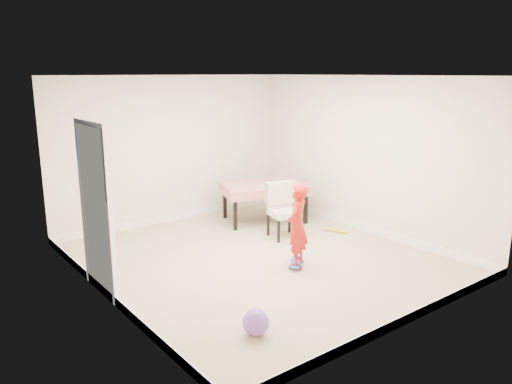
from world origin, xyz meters
TOP-DOWN VIEW (x-y plane):
  - ground at (0.00, 0.00)m, footprint 5.00×5.00m
  - ceiling at (0.00, 0.00)m, footprint 4.50×5.00m
  - wall_back at (0.00, 2.48)m, footprint 4.50×0.04m
  - wall_front at (0.00, -2.48)m, footprint 4.50×0.04m
  - wall_left at (-2.23, 0.00)m, footprint 0.04×5.00m
  - wall_right at (2.23, 0.00)m, footprint 0.04×5.00m
  - door at (-2.22, 0.30)m, footprint 0.11×0.94m
  - baseboard_back at (0.00, 2.49)m, footprint 4.50×0.02m
  - baseboard_front at (0.00, -2.49)m, footprint 4.50×0.02m
  - baseboard_left at (-2.24, 0.00)m, footprint 0.02×5.00m
  - baseboard_right at (2.24, 0.00)m, footprint 0.02×5.00m
  - dining_table at (1.26, 1.46)m, footprint 1.72×1.40m
  - dining_chair at (0.93, 0.52)m, footprint 0.62×0.68m
  - skateboard at (0.25, -0.53)m, footprint 0.48×0.46m
  - child at (0.22, -0.57)m, footprint 0.50×0.45m
  - balloon at (-1.35, -1.69)m, footprint 0.28×0.28m
  - foam_toy at (1.80, 0.19)m, footprint 0.20×0.39m

SIDE VIEW (x-z plane):
  - ground at x=0.00m, z-range 0.00..0.00m
  - foam_toy at x=1.80m, z-range 0.00..0.06m
  - skateboard at x=0.25m, z-range 0.00..0.07m
  - baseboard_back at x=0.00m, z-range 0.00..0.12m
  - baseboard_front at x=0.00m, z-range 0.00..0.12m
  - baseboard_left at x=-2.24m, z-range 0.00..0.12m
  - baseboard_right at x=2.24m, z-range 0.00..0.12m
  - balloon at x=-1.35m, z-range 0.00..0.28m
  - dining_table at x=1.26m, z-range 0.00..0.69m
  - dining_chair at x=0.93m, z-range 0.00..0.90m
  - child at x=0.22m, z-range 0.00..1.15m
  - door at x=-2.22m, z-range -0.03..2.08m
  - wall_back at x=0.00m, z-range 0.00..2.60m
  - wall_front at x=0.00m, z-range 0.00..2.60m
  - wall_left at x=-2.23m, z-range 0.00..2.60m
  - wall_right at x=2.23m, z-range 0.00..2.60m
  - ceiling at x=0.00m, z-range 2.56..2.60m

